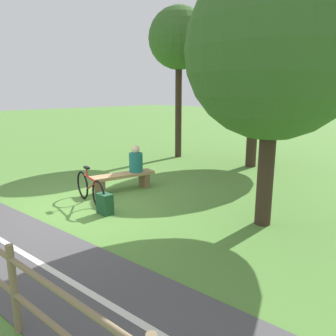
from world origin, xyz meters
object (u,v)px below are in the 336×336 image
Objects in this scene: person_seated at (136,161)px; tree_near_bench at (274,51)px; tree_by_path at (256,73)px; backpack at (105,204)px; bicycle at (90,189)px; bench at (123,179)px; tree_far_right at (179,40)px.

person_seated is 0.15× the size of tree_near_bench.
person_seated is 5.15m from tree_by_path.
person_seated is 2.07m from backpack.
bicycle is at bearing -63.33° from tree_near_bench.
bench is 0.31× the size of tree_far_right.
bench is 3.92× the size of backpack.
tree_by_path is at bearing -178.26° from backpack.
bicycle is at bearing -5.39° from tree_by_path.
bicycle is at bearing 23.20° from tree_far_right.
tree_by_path reaches higher than bench.
bench is 1.25m from bicycle.
bench is 6.34m from tree_far_right.
bicycle is 0.79m from backpack.
person_seated is at bearing -149.64° from backpack.
tree_far_right is (-4.00, -2.15, 3.65)m from person_seated.
bench is 0.36× the size of tree_near_bench.
tree_far_right is (-4.39, -2.06, 4.09)m from bench.
tree_far_right is (0.48, -2.97, 1.26)m from tree_by_path.
person_seated is 5.83m from tree_far_right.
tree_near_bench reaches higher than backpack.
bench is at bearing -140.63° from backpack.
bicycle is 6.71m from tree_by_path.
tree_by_path reaches higher than person_seated.
person_seated is at bearing 180.00° from bench.
tree_by_path is (-6.08, 0.57, 2.78)m from bicycle.
tree_near_bench is at bearing 38.36° from bicycle.
tree_near_bench is at bearing 124.83° from backpack.
person_seated is 0.15× the size of tree_by_path.
backpack is 0.08× the size of tree_far_right.
tree_near_bench is (-1.85, 2.66, 3.02)m from backpack.
bicycle is (1.59, 0.25, -0.39)m from person_seated.
tree_by_path is at bearing -146.80° from tree_near_bench.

